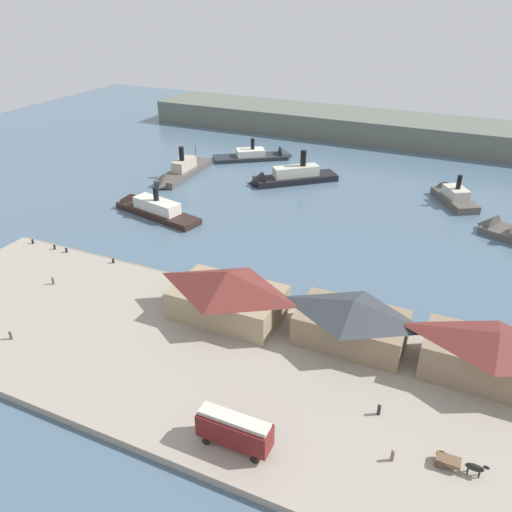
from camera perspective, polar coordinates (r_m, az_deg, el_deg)
name	(u,v)px	position (r m, az deg, el deg)	size (l,w,h in m)	color
ground_plane	(267,290)	(93.85, 1.17, -3.81)	(320.00, 320.00, 0.00)	slate
quay_promenade	(206,359)	(77.55, -5.53, -11.22)	(110.00, 36.00, 1.20)	#9E9384
seawall_edge	(258,298)	(90.80, 0.26, -4.63)	(110.00, 0.80, 1.00)	gray
ferry_shed_customs_shed	(228,293)	(83.15, -3.11, -4.12)	(17.66, 11.26, 8.09)	#998466
ferry_shed_central_terminal	(352,321)	(78.78, 10.52, -7.01)	(16.30, 10.05, 7.28)	#847056
ferry_shed_east_terminal	(494,356)	(77.51, 24.76, -9.96)	(18.60, 9.35, 7.67)	#847056
street_tram	(234,429)	(63.02, -2.39, -18.51)	(8.92, 2.90, 4.44)	maroon
horse_cart	(458,463)	(65.91, 21.35, -20.48)	(5.58, 1.63, 1.87)	brown
pedestrian_near_cart	(393,455)	(64.74, 14.80, -20.45)	(0.42, 0.42, 1.69)	#6B5B4C
pedestrian_walking_west	(53,281)	(99.98, -21.46, -2.54)	(0.39, 0.39, 1.56)	#3D4C42
pedestrian_by_tram	(379,409)	(69.43, 13.40, -16.09)	(0.44, 0.44, 1.79)	#232328
pedestrian_at_waters_edge	(11,335)	(87.89, -25.41, -7.87)	(0.40, 0.40, 1.60)	#4C3D33
mooring_post_center_west	(113,261)	(103.84, -15.45, -0.51)	(0.44, 0.44, 0.90)	black
mooring_post_east	(66,250)	(110.80, -20.15, 0.60)	(0.44, 0.44, 0.90)	black
mooring_post_center_east	(55,247)	(112.98, -21.30, 0.92)	(0.44, 0.44, 0.90)	black
mooring_post_west	(33,241)	(117.17, -23.37, 1.48)	(0.44, 0.44, 0.90)	black
ferry_departing_north	(286,178)	(144.67, 3.29, 8.61)	(22.98, 21.24, 10.78)	black
ferry_near_quay	(149,208)	(127.38, -11.70, 5.23)	(26.09, 10.63, 9.01)	black
ferry_moored_west	(451,195)	(141.05, 20.70, 6.26)	(13.58, 16.94, 9.26)	#514C47
ferry_approaching_east	(179,174)	(149.20, -8.43, 8.96)	(6.64, 25.68, 10.35)	#514C47
ferry_approaching_west	(263,156)	(165.57, 0.79, 10.98)	(24.18, 19.56, 8.95)	#23282D
far_headland	(394,129)	(191.36, 14.98, 13.35)	(180.00, 24.00, 8.00)	#60665B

